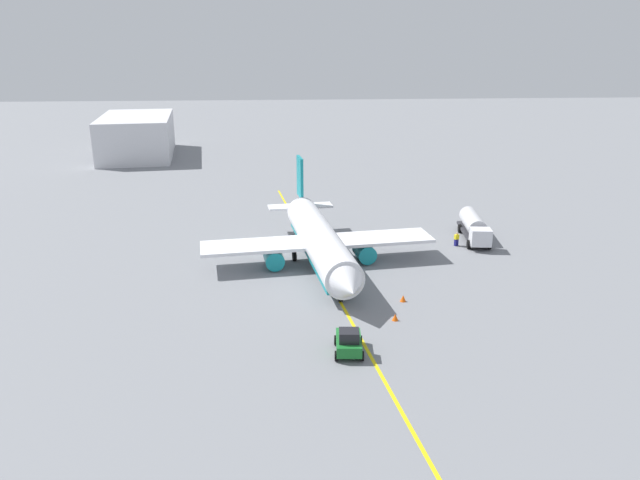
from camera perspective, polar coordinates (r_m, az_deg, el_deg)
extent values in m
plane|color=slate|center=(67.13, 0.00, -2.43)|extent=(400.00, 400.00, 0.00)
cylinder|color=white|center=(66.14, 0.00, -0.06)|extent=(24.25, 6.74, 3.86)
cube|color=teal|center=(66.49, 0.00, -0.93)|extent=(22.85, 5.89, 1.08)
cone|color=white|center=(53.99, 2.76, -4.47)|extent=(3.75, 4.08, 3.70)
cone|color=white|center=(79.21, -1.97, 3.36)|extent=(5.02, 3.82, 3.28)
cube|color=teal|center=(77.63, -1.93, 6.05)|extent=(3.22, 0.75, 5.20)
cube|color=white|center=(78.57, -1.90, 3.25)|extent=(3.40, 8.63, 0.24)
cube|color=white|center=(67.23, -0.17, -0.18)|extent=(7.95, 26.59, 0.36)
cylinder|color=teal|center=(68.04, 4.27, -1.12)|extent=(3.43, 2.47, 2.10)
cylinder|color=teal|center=(66.15, -4.46, -1.71)|extent=(3.43, 2.47, 2.10)
cylinder|color=#4C4C51|center=(57.65, 1.94, -4.82)|extent=(0.24, 0.24, 1.22)
cylinder|color=black|center=(57.90, 1.93, -5.38)|extent=(1.14, 0.53, 1.10)
cylinder|color=#4C4C51|center=(69.09, 1.79, -0.80)|extent=(0.24, 0.24, 1.22)
cylinder|color=black|center=(69.29, 1.79, -1.27)|extent=(1.14, 0.53, 1.10)
cylinder|color=#4C4C51|center=(68.16, -2.47, -1.08)|extent=(0.24, 0.24, 1.22)
cylinder|color=black|center=(68.37, -2.47, -1.56)|extent=(1.14, 0.53, 1.10)
cube|color=#2D2D33|center=(78.49, 14.41, 0.64)|extent=(10.00, 3.73, 0.30)
cube|color=silver|center=(74.03, 15.10, 0.28)|extent=(2.29, 2.64, 2.00)
cube|color=black|center=(73.07, 15.27, 0.36)|extent=(0.41, 2.00, 0.90)
cylinder|color=silver|center=(78.67, 14.40, 1.68)|extent=(7.20, 3.17, 2.30)
cylinder|color=black|center=(75.01, 15.91, -0.44)|extent=(1.14, 0.49, 1.10)
cylinder|color=black|center=(74.48, 14.04, -0.41)|extent=(1.14, 0.49, 1.10)
cylinder|color=black|center=(81.06, 14.95, 1.05)|extent=(1.14, 0.49, 1.10)
cylinder|color=black|center=(80.58, 13.21, 1.09)|extent=(1.14, 0.49, 1.10)
cube|color=#196B28|center=(48.82, 2.76, -9.80)|extent=(3.76, 2.30, 0.90)
cube|color=black|center=(47.96, 2.80, -9.13)|extent=(1.53, 1.71, 0.90)
cylinder|color=black|center=(50.15, 1.54, -9.55)|extent=(0.82, 0.37, 0.80)
cylinder|color=black|center=(50.23, 3.86, -9.54)|extent=(0.82, 0.37, 0.80)
cylinder|color=black|center=(47.87, 1.59, -11.01)|extent=(0.82, 0.37, 0.80)
cylinder|color=black|center=(47.95, 4.03, -11.00)|extent=(0.82, 0.37, 0.80)
cube|color=navy|center=(75.24, 12.90, -0.23)|extent=(0.46, 0.53, 0.85)
cube|color=yellow|center=(75.02, 12.94, 0.30)|extent=(0.53, 0.62, 0.60)
sphere|color=tan|center=(74.89, 12.96, 0.61)|extent=(0.24, 0.24, 0.24)
cone|color=#F2590F|center=(58.50, 7.95, -5.54)|extent=(0.58, 0.58, 0.65)
cone|color=#F2590F|center=(54.62, 7.20, -7.33)|extent=(0.57, 0.57, 0.64)
cube|color=silver|center=(137.74, -17.07, 9.50)|extent=(28.39, 17.50, 8.69)
cube|color=#4C515B|center=(138.90, -20.05, 8.72)|extent=(18.73, 2.30, 5.74)
cube|color=yellow|center=(67.13, 0.00, -2.42)|extent=(71.46, 9.04, 0.01)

